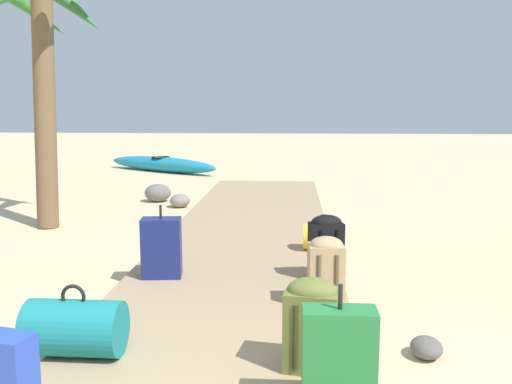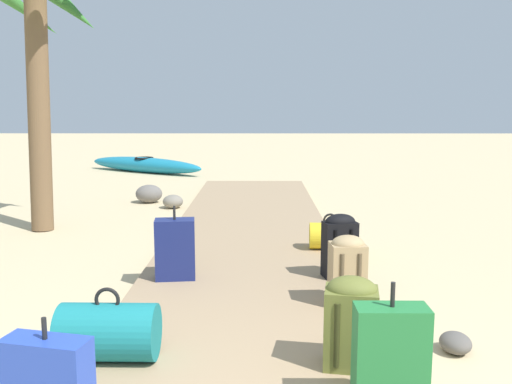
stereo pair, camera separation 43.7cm
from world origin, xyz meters
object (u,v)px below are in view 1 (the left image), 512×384
at_px(backpack_black, 326,245).
at_px(duffel_bag_teal, 75,328).
at_px(kayak, 161,164).
at_px(suitcase_navy, 162,248).
at_px(suitcase_green, 339,363).
at_px(backpack_tan, 326,270).
at_px(palm_tree_far_left, 36,25).
at_px(backpack_olive, 312,321).
at_px(duffel_bag_yellow, 324,237).

xyz_separation_m(backpack_black, duffel_bag_teal, (-1.74, -1.76, -0.14)).
relative_size(backpack_black, kayak, 0.18).
xyz_separation_m(suitcase_navy, suitcase_green, (1.49, -2.31, 0.01)).
bearing_deg(backpack_tan, suitcase_navy, 155.71).
xyz_separation_m(palm_tree_far_left, kayak, (0.08, 6.70, -2.61)).
bearing_deg(palm_tree_far_left, backpack_black, -32.92).
height_order(duffel_bag_teal, palm_tree_far_left, palm_tree_far_left).
bearing_deg(backpack_black, kayak, 112.39).
bearing_deg(backpack_black, backpack_tan, -93.44).
xyz_separation_m(suitcase_navy, backpack_olive, (1.37, -1.78, 0.02)).
relative_size(duffel_bag_yellow, palm_tree_far_left, 0.13).
distance_m(backpack_olive, palm_tree_far_left, 6.19).
xyz_separation_m(suitcase_navy, palm_tree_far_left, (-2.30, 2.56, 2.44)).
relative_size(backpack_black, backpack_tan, 1.05).
bearing_deg(suitcase_green, backpack_black, 88.21).
distance_m(suitcase_navy, backpack_tan, 1.67).
xyz_separation_m(duffel_bag_yellow, suitcase_green, (-0.12, -3.43, 0.14)).
xyz_separation_m(duffel_bag_teal, palm_tree_far_left, (-2.13, 4.26, 2.54)).
xyz_separation_m(backpack_black, duffel_bag_yellow, (0.04, 1.06, -0.17)).
bearing_deg(backpack_olive, duffel_bag_yellow, 85.27).
distance_m(backpack_tan, duffel_bag_teal, 1.97).
distance_m(suitcase_navy, kayak, 9.53).
distance_m(duffel_bag_teal, palm_tree_far_left, 5.40).
bearing_deg(duffel_bag_teal, backpack_black, 45.35).
distance_m(backpack_tan, palm_tree_far_left, 5.57).
distance_m(backpack_tan, duffel_bag_yellow, 1.81).
distance_m(duffel_bag_yellow, suitcase_green, 3.43).
bearing_deg(suitcase_navy, suitcase_green, -57.15).
bearing_deg(duffel_bag_teal, duffel_bag_yellow, 57.70).
distance_m(backpack_black, duffel_bag_yellow, 1.07).
bearing_deg(suitcase_navy, duffel_bag_yellow, 34.86).
xyz_separation_m(backpack_black, backpack_tan, (-0.04, -0.75, -0.02)).
bearing_deg(duffel_bag_yellow, backpack_black, -92.36).
bearing_deg(backpack_tan, backpack_black, 86.56).
bearing_deg(kayak, backpack_olive, -71.98).
height_order(suitcase_navy, backpack_olive, suitcase_navy).
xyz_separation_m(backpack_tan, duffel_bag_teal, (-1.69, -1.01, -0.12)).
relative_size(backpack_tan, suitcase_green, 0.81).
relative_size(backpack_black, suitcase_navy, 0.88).
bearing_deg(backpack_black, backpack_olive, -96.07).
distance_m(backpack_olive, kayak, 11.62).
distance_m(backpack_olive, duffel_bag_yellow, 2.92).
bearing_deg(backpack_olive, duffel_bag_teal, 176.70).
bearing_deg(suitcase_navy, backpack_black, 2.27).
bearing_deg(suitcase_green, kayak, 107.81).
bearing_deg(suitcase_navy, backpack_olive, -52.54).
height_order(backpack_tan, palm_tree_far_left, palm_tree_far_left).
distance_m(suitcase_navy, backpack_olive, 2.25).
bearing_deg(suitcase_navy, duffel_bag_teal, -95.81).
height_order(backpack_black, backpack_tan, backpack_black).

